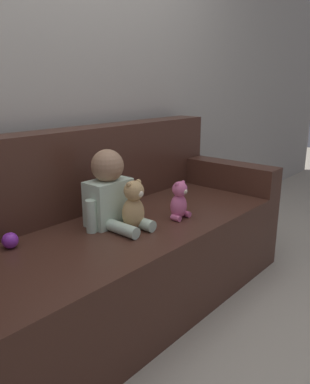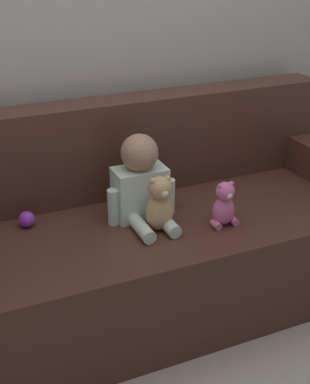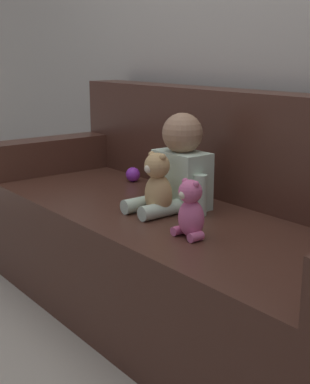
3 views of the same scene
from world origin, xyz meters
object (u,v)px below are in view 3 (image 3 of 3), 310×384
object	(u,v)px
plush_toy_side	(191,210)
toy_ball	(133,174)
couch	(190,242)
teddy_bear_brown	(158,184)
person_baby	(179,168)

from	to	relation	value
plush_toy_side	toy_ball	world-z (taller)	plush_toy_side
couch	teddy_bear_brown	world-z (taller)	couch
couch	toy_ball	size ratio (longest dim) A/B	29.65
plush_toy_side	toy_ball	xyz separation A→B (m)	(-0.78, 0.32, -0.06)
person_baby	plush_toy_side	size ratio (longest dim) A/B	1.89
couch	person_baby	bearing A→B (deg)	-139.83
teddy_bear_brown	toy_ball	xyz separation A→B (m)	(-0.51, 0.25, -0.09)
plush_toy_side	couch	bearing A→B (deg)	137.92
person_baby	toy_ball	bearing A→B (deg)	166.07
person_baby	plush_toy_side	distance (m)	0.37
person_baby	plush_toy_side	bearing A→B (deg)	-34.40
teddy_bear_brown	toy_ball	distance (m)	0.58
person_baby	plush_toy_side	xyz separation A→B (m)	(0.30, -0.20, -0.07)
couch	toy_ball	xyz separation A→B (m)	(-0.52, 0.09, 0.18)
couch	person_baby	size ratio (longest dim) A/B	5.44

